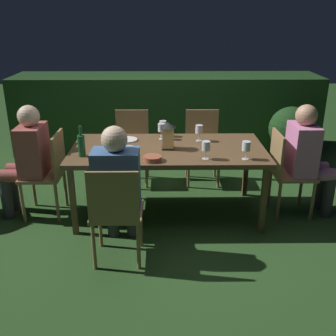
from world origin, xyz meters
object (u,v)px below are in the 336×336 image
(person_in_rust, at_px, (27,156))
(chair_side_left_a, at_px, (116,211))
(person_in_pink, at_px, (308,155))
(wine_glass_d, at_px, (246,147))
(lantern_centerpiece, at_px, (168,134))
(bowl_bread, at_px, (152,158))
(dining_table, at_px, (168,152))
(plate_a, at_px, (127,140))
(chair_head_far, at_px, (286,169))
(chair_side_right_a, at_px, (132,143))
(wine_glass_b, at_px, (199,130))
(bowl_olives, at_px, (99,155))
(person_in_blue, at_px, (118,183))
(wine_glass_e, at_px, (162,128))
(wine_glass_c, at_px, (206,147))
(plate_b, at_px, (128,149))
(chair_head_near, at_px, (49,170))
(potted_plant_by_hedge, at_px, (291,131))
(wine_glass_a, at_px, (163,126))
(green_bottle_on_table, at_px, (81,145))
(chair_side_right_b, at_px, (202,143))

(person_in_rust, height_order, chair_side_left_a, person_in_rust)
(person_in_pink, xyz_separation_m, wine_glass_d, (-0.70, -0.33, 0.20))
(lantern_centerpiece, relative_size, bowl_bread, 1.59)
(dining_table, distance_m, plate_a, 0.49)
(chair_head_far, distance_m, person_in_rust, 2.60)
(chair_side_right_a, distance_m, lantern_centerpiece, 1.07)
(wine_glass_b, relative_size, bowl_olives, 1.29)
(person_in_blue, relative_size, wine_glass_e, 6.80)
(wine_glass_d, height_order, bowl_olives, wine_glass_d)
(dining_table, xyz_separation_m, wine_glass_c, (0.34, -0.32, 0.17))
(lantern_centerpiece, height_order, plate_b, lantern_centerpiece)
(dining_table, height_order, bowl_bread, bowl_bread)
(chair_side_right_a, height_order, bowl_bread, chair_side_right_a)
(chair_head_far, bearing_deg, plate_a, 171.56)
(chair_head_far, distance_m, chair_head_near, 2.40)
(dining_table, height_order, plate_a, plate_a)
(chair_side_right_a, distance_m, bowl_olives, 1.21)
(potted_plant_by_hedge, bearing_deg, wine_glass_a, -150.76)
(green_bottle_on_table, xyz_separation_m, wine_glass_c, (1.14, -0.09, 0.01))
(wine_glass_c, distance_m, potted_plant_by_hedge, 2.15)
(chair_head_far, bearing_deg, wine_glass_b, 166.02)
(plate_a, bearing_deg, person_in_pink, -7.54)
(chair_side_right_a, bearing_deg, lantern_centerpiece, -64.32)
(chair_head_far, relative_size, person_in_pink, 0.76)
(chair_side_left_a, xyz_separation_m, plate_b, (0.04, 0.81, 0.24))
(person_in_rust, relative_size, wine_glass_a, 6.80)
(chair_head_far, distance_m, plate_a, 1.66)
(person_in_pink, xyz_separation_m, person_in_rust, (-2.79, 0.00, 0.00))
(chair_side_right_a, bearing_deg, wine_glass_c, -57.32)
(chair_side_right_a, xyz_separation_m, chair_side_right_b, (0.86, 0.00, 0.00))
(lantern_centerpiece, bearing_deg, chair_side_right_a, 115.68)
(dining_table, bearing_deg, plate_a, 150.39)
(chair_head_near, xyz_separation_m, wine_glass_a, (1.15, 0.39, 0.35))
(person_in_pink, height_order, potted_plant_by_hedge, person_in_pink)
(person_in_rust, height_order, plate_a, person_in_rust)
(chair_head_far, height_order, wine_glass_b, wine_glass_b)
(wine_glass_b, height_order, wine_glass_e, same)
(lantern_centerpiece, bearing_deg, wine_glass_e, 102.38)
(wine_glass_a, relative_size, wine_glass_c, 1.00)
(person_in_rust, height_order, bowl_olives, person_in_rust)
(chair_side_right_b, relative_size, wine_glass_e, 5.15)
(chair_side_right_b, xyz_separation_m, person_in_rust, (-1.83, -0.87, 0.15))
(chair_side_right_a, distance_m, wine_glass_b, 1.06)
(person_in_pink, relative_size, chair_head_near, 1.32)
(person_in_blue, distance_m, wine_glass_b, 1.19)
(chair_head_near, xyz_separation_m, green_bottle_on_table, (0.40, -0.24, 0.34))
(chair_side_right_b, height_order, chair_head_near, same)
(chair_head_near, height_order, person_in_blue, person_in_blue)
(plate_a, xyz_separation_m, plate_b, (0.03, -0.30, 0.00))
(wine_glass_a, relative_size, potted_plant_by_hedge, 0.21)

